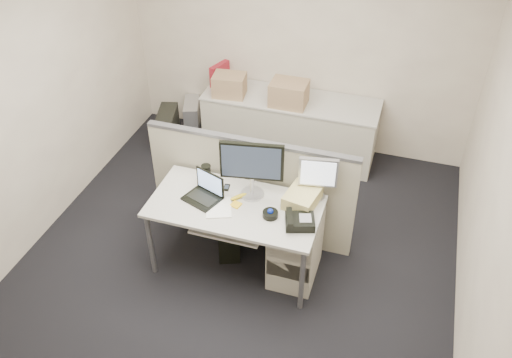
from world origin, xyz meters
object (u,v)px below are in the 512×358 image
(desk_phone, at_px, (300,222))
(desk, at_px, (235,211))
(monitor_main, at_px, (252,170))
(laptop, at_px, (201,189))

(desk_phone, bearing_deg, desk, 154.79)
(monitor_main, xyz_separation_m, desk_phone, (0.50, -0.26, -0.24))
(desk, height_order, monitor_main, monitor_main)
(desk, bearing_deg, monitor_main, 61.45)
(laptop, relative_size, desk_phone, 1.29)
(monitor_main, height_order, desk_phone, monitor_main)
(desk, distance_m, monitor_main, 0.40)
(monitor_main, distance_m, laptop, 0.47)
(monitor_main, height_order, laptop, monitor_main)
(desk_phone, bearing_deg, laptop, 158.62)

